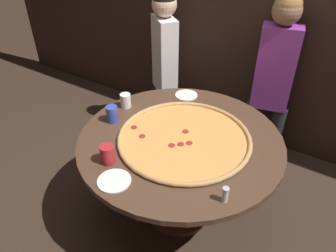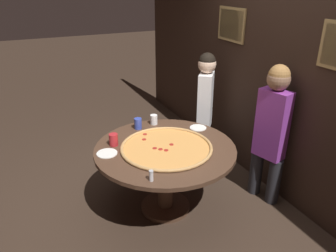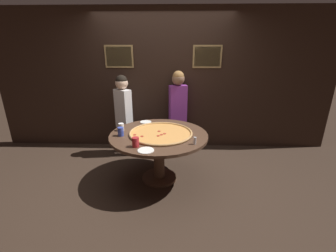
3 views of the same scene
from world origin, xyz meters
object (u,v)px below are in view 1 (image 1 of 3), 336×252
drink_cup_by_shaker (112,114)px  drink_cup_front_edge (126,101)px  white_plate_near_front (114,181)px  condiment_shaker (225,195)px  diner_side_left (274,72)px  drink_cup_far_right (107,154)px  dining_table (180,155)px  giant_pizza (184,138)px  diner_far_left (165,58)px  white_plate_far_back (186,95)px

drink_cup_by_shaker → drink_cup_front_edge: (-0.04, 0.21, -0.01)m
white_plate_near_front → condiment_shaker: size_ratio=2.04×
condiment_shaker → diner_side_left: bearing=98.1°
drink_cup_far_right → drink_cup_front_edge: drink_cup_far_right is taller
dining_table → diner_side_left: diner_side_left is taller
giant_pizza → drink_cup_by_shaker: drink_cup_by_shaker is taller
diner_far_left → drink_cup_front_edge: bearing=138.3°
white_plate_near_front → white_plate_far_back: size_ratio=1.08×
white_plate_near_front → condiment_shaker: 0.64m
giant_pizza → white_plate_near_front: giant_pizza is taller
drink_cup_by_shaker → diner_far_left: bearing=100.1°
white_plate_far_back → giant_pizza: bearing=-61.3°
drink_cup_by_shaker → white_plate_far_back: size_ratio=0.66×
drink_cup_by_shaker → giant_pizza: bearing=9.4°
drink_cup_front_edge → condiment_shaker: 1.15m
drink_cup_front_edge → white_plate_near_front: drink_cup_front_edge is taller
dining_table → diner_side_left: 1.15m
drink_cup_far_right → diner_side_left: size_ratio=0.08×
giant_pizza → drink_cup_front_edge: drink_cup_front_edge is taller
dining_table → diner_far_left: (-0.70, 0.88, 0.24)m
diner_side_left → condiment_shaker: bearing=83.5°
white_plate_far_back → condiment_shaker: (0.74, -0.87, 0.05)m
condiment_shaker → diner_side_left: 1.45m
dining_table → giant_pizza: size_ratio=1.55×
dining_table → drink_cup_far_right: bearing=-119.7°
drink_cup_front_edge → condiment_shaker: size_ratio=1.14×
drink_cup_front_edge → dining_table: bearing=-11.8°
giant_pizza → diner_far_left: size_ratio=0.62×
dining_table → giant_pizza: giant_pizza is taller
giant_pizza → diner_side_left: size_ratio=0.60×
dining_table → drink_cup_by_shaker: bearing=-170.3°
giant_pizza → condiment_shaker: 0.58m
drink_cup_by_shaker → diner_far_left: size_ratio=0.08×
white_plate_far_back → condiment_shaker: bearing=-49.7°
white_plate_far_back → diner_far_left: bearing=141.2°
dining_table → drink_cup_far_right: size_ratio=11.41×
drink_cup_by_shaker → drink_cup_front_edge: bearing=101.1°
drink_cup_far_right → white_plate_near_front: bearing=-38.4°
drink_cup_far_right → diner_side_left: 1.62m
diner_side_left → diner_far_left: diner_side_left is taller
dining_table → diner_far_left: 1.14m
white_plate_far_back → diner_far_left: diner_far_left is taller
diner_far_left → condiment_shaker: bearing=172.4°
giant_pizza → diner_side_left: diner_side_left is taller
white_plate_near_front → white_plate_far_back: same height
dining_table → diner_far_left: diner_far_left is taller
drink_cup_by_shaker → white_plate_near_front: drink_cup_by_shaker is taller
white_plate_far_back → diner_side_left: diner_side_left is taller
dining_table → drink_cup_by_shaker: 0.57m
giant_pizza → white_plate_far_back: size_ratio=4.92×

